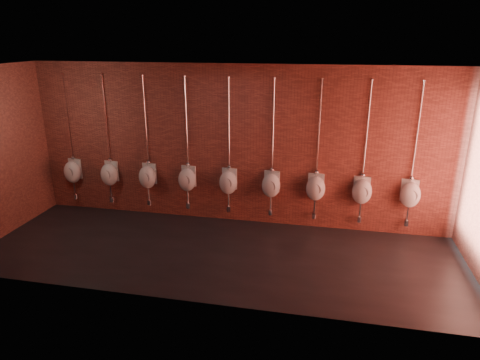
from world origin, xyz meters
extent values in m
plane|color=black|center=(0.00, 0.00, 0.00)|extent=(8.50, 8.50, 0.00)
cube|color=black|center=(0.00, 0.00, 3.20)|extent=(8.50, 3.00, 0.04)
cube|color=#9D4739|center=(0.00, 1.50, 1.60)|extent=(8.50, 0.04, 3.20)
cube|color=#9D4739|center=(0.00, -1.50, 1.60)|extent=(8.50, 0.04, 3.20)
ellipsoid|color=silver|center=(-3.62, 1.36, 0.87)|extent=(0.42, 0.38, 0.49)
cube|color=silver|center=(-3.62, 1.48, 0.92)|extent=(0.32, 0.09, 0.44)
cylinder|color=#A4A4A4|center=(-3.62, 1.23, 0.90)|extent=(0.22, 0.05, 0.22)
cylinder|color=silver|center=(-3.62, 1.46, 2.03)|extent=(0.03, 0.03, 1.84)
sphere|color=silver|center=(-3.62, 1.45, 1.17)|extent=(0.09, 0.09, 0.09)
cylinder|color=silver|center=(-3.62, 1.46, 2.95)|extent=(0.06, 0.06, 0.01)
cylinder|color=silver|center=(-3.62, 1.36, 0.52)|extent=(0.04, 0.04, 0.32)
cylinder|color=silver|center=(-3.62, 1.36, 0.30)|extent=(0.09, 0.09, 0.12)
cylinder|color=silver|center=(-3.62, 1.44, 0.30)|extent=(0.04, 0.16, 0.04)
ellipsoid|color=silver|center=(-2.75, 1.36, 0.87)|extent=(0.42, 0.38, 0.49)
cube|color=silver|center=(-2.75, 1.48, 0.92)|extent=(0.32, 0.09, 0.44)
cylinder|color=#A4A4A4|center=(-2.75, 1.23, 0.90)|extent=(0.22, 0.05, 0.22)
cylinder|color=silver|center=(-2.75, 1.46, 2.03)|extent=(0.03, 0.03, 1.84)
sphere|color=silver|center=(-2.75, 1.45, 1.17)|extent=(0.09, 0.09, 0.09)
cylinder|color=silver|center=(-2.75, 1.46, 2.95)|extent=(0.06, 0.06, 0.01)
cylinder|color=silver|center=(-2.75, 1.36, 0.52)|extent=(0.04, 0.04, 0.32)
cylinder|color=silver|center=(-2.75, 1.36, 0.30)|extent=(0.09, 0.09, 0.12)
cylinder|color=silver|center=(-2.75, 1.44, 0.30)|extent=(0.04, 0.16, 0.04)
ellipsoid|color=silver|center=(-1.88, 1.36, 0.87)|extent=(0.42, 0.38, 0.49)
cube|color=silver|center=(-1.88, 1.48, 0.92)|extent=(0.32, 0.09, 0.44)
cylinder|color=#A4A4A4|center=(-1.88, 1.23, 0.90)|extent=(0.22, 0.05, 0.22)
cylinder|color=silver|center=(-1.88, 1.46, 2.03)|extent=(0.03, 0.03, 1.84)
sphere|color=silver|center=(-1.88, 1.45, 1.17)|extent=(0.09, 0.09, 0.09)
cylinder|color=silver|center=(-1.88, 1.46, 2.95)|extent=(0.06, 0.06, 0.01)
cylinder|color=silver|center=(-1.88, 1.36, 0.52)|extent=(0.04, 0.04, 0.32)
cylinder|color=silver|center=(-1.88, 1.36, 0.30)|extent=(0.09, 0.09, 0.12)
cylinder|color=silver|center=(-1.88, 1.44, 0.30)|extent=(0.04, 0.16, 0.04)
ellipsoid|color=silver|center=(-1.00, 1.36, 0.87)|extent=(0.42, 0.38, 0.49)
cube|color=silver|center=(-1.00, 1.48, 0.92)|extent=(0.32, 0.09, 0.44)
cylinder|color=#A4A4A4|center=(-1.00, 1.23, 0.90)|extent=(0.22, 0.05, 0.22)
cylinder|color=silver|center=(-1.00, 1.46, 2.03)|extent=(0.03, 0.03, 1.84)
sphere|color=silver|center=(-1.00, 1.45, 1.17)|extent=(0.09, 0.09, 0.09)
cylinder|color=silver|center=(-1.00, 1.46, 2.95)|extent=(0.06, 0.06, 0.01)
cylinder|color=silver|center=(-1.00, 1.36, 0.52)|extent=(0.04, 0.04, 0.32)
cylinder|color=silver|center=(-1.00, 1.36, 0.30)|extent=(0.09, 0.09, 0.12)
cylinder|color=silver|center=(-1.00, 1.44, 0.30)|extent=(0.04, 0.16, 0.04)
ellipsoid|color=silver|center=(-0.13, 1.36, 0.87)|extent=(0.42, 0.38, 0.49)
cube|color=silver|center=(-0.13, 1.48, 0.92)|extent=(0.32, 0.09, 0.44)
cylinder|color=#A4A4A4|center=(-0.13, 1.23, 0.90)|extent=(0.22, 0.05, 0.22)
cylinder|color=silver|center=(-0.13, 1.46, 2.03)|extent=(0.03, 0.03, 1.84)
sphere|color=silver|center=(-0.13, 1.45, 1.17)|extent=(0.09, 0.09, 0.09)
cylinder|color=silver|center=(-0.13, 1.46, 2.95)|extent=(0.06, 0.06, 0.01)
cylinder|color=silver|center=(-0.13, 1.36, 0.52)|extent=(0.04, 0.04, 0.32)
cylinder|color=silver|center=(-0.13, 1.36, 0.30)|extent=(0.09, 0.09, 0.12)
cylinder|color=silver|center=(-0.13, 1.44, 0.30)|extent=(0.04, 0.16, 0.04)
ellipsoid|color=silver|center=(0.74, 1.36, 0.87)|extent=(0.42, 0.38, 0.49)
cube|color=silver|center=(0.74, 1.48, 0.92)|extent=(0.32, 0.09, 0.44)
cylinder|color=#A4A4A4|center=(0.74, 1.23, 0.90)|extent=(0.22, 0.05, 0.22)
cylinder|color=silver|center=(0.74, 1.46, 2.03)|extent=(0.03, 0.03, 1.84)
sphere|color=silver|center=(0.74, 1.45, 1.17)|extent=(0.09, 0.09, 0.09)
cylinder|color=silver|center=(0.74, 1.46, 2.95)|extent=(0.06, 0.06, 0.01)
cylinder|color=silver|center=(0.74, 1.36, 0.52)|extent=(0.04, 0.04, 0.32)
cylinder|color=silver|center=(0.74, 1.36, 0.30)|extent=(0.09, 0.09, 0.12)
cylinder|color=silver|center=(0.74, 1.44, 0.30)|extent=(0.04, 0.16, 0.04)
ellipsoid|color=silver|center=(1.62, 1.36, 0.87)|extent=(0.42, 0.38, 0.49)
cube|color=silver|center=(1.62, 1.48, 0.92)|extent=(0.32, 0.09, 0.44)
cylinder|color=#A4A4A4|center=(1.62, 1.23, 0.90)|extent=(0.22, 0.05, 0.22)
cylinder|color=silver|center=(1.62, 1.46, 2.03)|extent=(0.03, 0.03, 1.84)
sphere|color=silver|center=(1.62, 1.45, 1.17)|extent=(0.09, 0.09, 0.09)
cylinder|color=silver|center=(1.62, 1.46, 2.95)|extent=(0.06, 0.06, 0.01)
cylinder|color=silver|center=(1.62, 1.36, 0.52)|extent=(0.04, 0.04, 0.32)
cylinder|color=silver|center=(1.62, 1.36, 0.30)|extent=(0.09, 0.09, 0.12)
cylinder|color=silver|center=(1.62, 1.44, 0.30)|extent=(0.04, 0.16, 0.04)
ellipsoid|color=silver|center=(2.49, 1.36, 0.87)|extent=(0.42, 0.38, 0.49)
cube|color=silver|center=(2.49, 1.48, 0.92)|extent=(0.32, 0.09, 0.44)
cylinder|color=#A4A4A4|center=(2.49, 1.23, 0.90)|extent=(0.22, 0.05, 0.22)
cylinder|color=silver|center=(2.49, 1.46, 2.03)|extent=(0.03, 0.03, 1.84)
sphere|color=silver|center=(2.49, 1.45, 1.17)|extent=(0.09, 0.09, 0.09)
cylinder|color=silver|center=(2.49, 1.46, 2.95)|extent=(0.06, 0.06, 0.01)
cylinder|color=silver|center=(2.49, 1.36, 0.52)|extent=(0.04, 0.04, 0.32)
cylinder|color=silver|center=(2.49, 1.36, 0.30)|extent=(0.09, 0.09, 0.12)
cylinder|color=silver|center=(2.49, 1.44, 0.30)|extent=(0.04, 0.16, 0.04)
ellipsoid|color=silver|center=(3.36, 1.36, 0.87)|extent=(0.42, 0.38, 0.49)
cube|color=silver|center=(3.36, 1.48, 0.92)|extent=(0.32, 0.09, 0.44)
cylinder|color=#A4A4A4|center=(3.36, 1.23, 0.90)|extent=(0.22, 0.05, 0.22)
cylinder|color=silver|center=(3.36, 1.46, 2.03)|extent=(0.03, 0.03, 1.84)
sphere|color=silver|center=(3.36, 1.45, 1.17)|extent=(0.09, 0.09, 0.09)
cylinder|color=silver|center=(3.36, 1.46, 2.95)|extent=(0.06, 0.06, 0.01)
cylinder|color=silver|center=(3.36, 1.36, 0.52)|extent=(0.04, 0.04, 0.32)
cylinder|color=silver|center=(3.36, 1.36, 0.30)|extent=(0.09, 0.09, 0.12)
cylinder|color=silver|center=(3.36, 1.44, 0.30)|extent=(0.04, 0.16, 0.04)
camera|label=1|loc=(1.75, -6.60, 3.70)|focal=32.00mm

